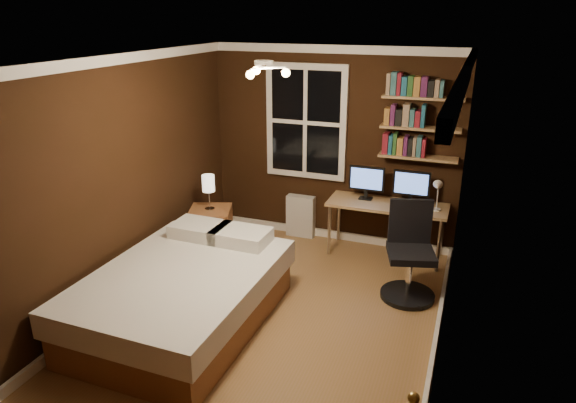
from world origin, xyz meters
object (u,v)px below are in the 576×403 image
(desk_lamp, at_px, (437,195))
(bed, at_px, (184,295))
(monitor_left, at_px, (366,183))
(nightstand, at_px, (211,232))
(monitor_right, at_px, (411,188))
(bedside_lamp, at_px, (209,193))
(desk, at_px, (387,208))
(office_chair, at_px, (409,261))
(radiator, at_px, (301,216))

(desk_lamp, bearing_deg, bed, -135.63)
(monitor_left, relative_size, desk_lamp, 0.99)
(nightstand, height_order, monitor_right, monitor_right)
(bedside_lamp, xyz_separation_m, monitor_left, (1.73, 0.84, 0.06))
(nightstand, height_order, desk, desk)
(nightstand, xyz_separation_m, monitor_left, (1.73, 0.84, 0.59))
(monitor_right, bearing_deg, bed, -128.72)
(monitor_left, xyz_separation_m, office_chair, (0.69, -0.97, -0.49))
(desk, distance_m, monitor_left, 0.40)
(radiator, distance_m, office_chair, 1.92)
(nightstand, distance_m, desk, 2.18)
(bedside_lamp, relative_size, monitor_right, 1.00)
(bed, bearing_deg, monitor_left, 61.62)
(office_chair, bearing_deg, bed, -162.62)
(nightstand, xyz_separation_m, monitor_right, (2.28, 0.84, 0.59))
(radiator, height_order, desk, desk)
(radiator, bearing_deg, nightstand, -131.80)
(bed, xyz_separation_m, bedside_lamp, (-0.47, 1.42, 0.52))
(monitor_right, bearing_deg, radiator, 175.55)
(bed, relative_size, monitor_left, 4.90)
(office_chair, bearing_deg, nightstand, 160.98)
(radiator, height_order, desk_lamp, desk_lamp)
(desk, distance_m, monitor_right, 0.38)
(nightstand, bearing_deg, bed, -91.41)
(bedside_lamp, bearing_deg, desk_lamp, 14.28)
(nightstand, relative_size, office_chair, 0.59)
(bed, height_order, monitor_right, monitor_right)
(radiator, xyz_separation_m, monitor_right, (1.43, -0.11, 0.61))
(monitor_left, bearing_deg, radiator, 172.87)
(desk, distance_m, office_chair, 1.01)
(desk_lamp, relative_size, office_chair, 0.42)
(bed, height_order, radiator, bed)
(bedside_lamp, distance_m, monitor_right, 2.42)
(desk, height_order, monitor_right, monitor_right)
(bed, height_order, desk, bed)
(office_chair, bearing_deg, radiator, 129.79)
(bedside_lamp, relative_size, desk, 0.30)
(bed, distance_m, radiator, 2.40)
(monitor_left, xyz_separation_m, desk_lamp, (0.86, -0.18, 0.01))
(bedside_lamp, xyz_separation_m, desk, (2.02, 0.76, -0.21))
(monitor_left, bearing_deg, nightstand, -154.27)
(desk_lamp, bearing_deg, radiator, 170.67)
(bedside_lamp, distance_m, radiator, 1.38)
(radiator, distance_m, monitor_left, 1.08)
(bed, height_order, monitor_left, monitor_left)
(bed, relative_size, desk, 1.49)
(office_chair, bearing_deg, desk, 98.53)
(bedside_lamp, xyz_separation_m, radiator, (0.85, 0.95, -0.54))
(desk_lamp, height_order, office_chair, desk_lamp)
(bedside_lamp, bearing_deg, monitor_left, 25.73)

